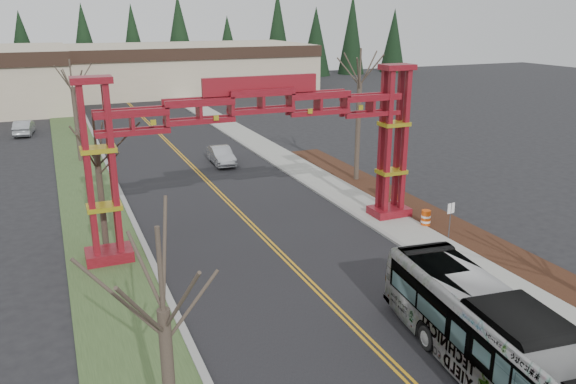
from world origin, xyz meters
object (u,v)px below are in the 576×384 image
gateway_arch (261,128)px  barrel_north (383,190)px  bare_tree_median_far (72,88)px  street_sign (451,214)px  retail_building_east (183,68)px  barrel_south (426,219)px  parked_car_far_a (24,127)px  barrel_mid (395,202)px  bare_tree_right_far (360,83)px  silver_sedan (221,155)px  transit_bus (493,338)px  bare_tree_median_mid (97,155)px  bare_tree_median_near (163,311)px

gateway_arch → barrel_north: size_ratio=18.50×
bare_tree_median_far → street_sign: bearing=-56.2°
retail_building_east → barrel_south: size_ratio=38.19×
bare_tree_median_far → barrel_south: bearing=-54.0°
retail_building_east → bare_tree_median_far: 44.72m
parked_car_far_a → barrel_mid: parked_car_far_a is taller
bare_tree_right_far → barrel_south: size_ratio=9.37×
gateway_arch → retail_building_east: 62.80m
parked_car_far_a → bare_tree_right_far: bearing=136.0°
bare_tree_median_far → parked_car_far_a: bearing=108.4°
barrel_mid → barrel_north: size_ratio=1.00×
gateway_arch → street_sign: bearing=-25.5°
silver_sedan → barrel_mid: (6.61, -14.87, -0.21)m
bare_tree_median_far → barrel_north: size_ratio=8.32×
transit_bus → barrel_north: (7.11, 17.82, -1.01)m
gateway_arch → transit_bus: size_ratio=1.69×
retail_building_east → bare_tree_right_far: bare_tree_right_far is taller
gateway_arch → bare_tree_median_mid: bearing=170.2°
parked_car_far_a → barrel_mid: bearing=128.8°
barrel_north → bare_tree_median_near: bearing=-133.9°
gateway_arch → barrel_north: (9.65, 3.30, -5.49)m
bare_tree_median_near → bare_tree_right_far: size_ratio=0.77×
parked_car_far_a → bare_tree_median_mid: (4.43, -33.02, 4.27)m
street_sign → silver_sedan: bearing=108.3°
bare_tree_median_mid → street_sign: bare_tree_median_mid is taller
bare_tree_median_mid → barrel_north: bearing=6.2°
retail_building_east → barrel_north: bearing=-90.3°
street_sign → barrel_south: 2.26m
bare_tree_median_mid → bare_tree_right_far: bare_tree_right_far is taller
bare_tree_median_far → bare_tree_right_far: bearing=-37.2°
bare_tree_median_near → barrel_north: bearing=46.1°
parked_car_far_a → barrel_south: bearing=126.5°
gateway_arch → bare_tree_median_near: bearing=-118.0°
parked_car_far_a → barrel_north: 38.14m
silver_sedan → barrel_south: (6.61, -18.02, -0.20)m
gateway_arch → silver_sedan: gateway_arch is taller
parked_car_far_a → barrel_south: parked_car_far_a is taller
retail_building_east → bare_tree_median_mid: bearing=-106.6°
gateway_arch → barrel_south: 10.76m
transit_bus → bare_tree_median_mid: size_ratio=1.52×
bare_tree_right_far → barrel_north: bearing=-94.8°
bare_tree_median_mid → bare_tree_right_far: size_ratio=0.76×
gateway_arch → retail_building_east: size_ratio=0.48×
barrel_mid → barrel_north: (0.67, 2.41, 0.00)m
silver_sedan → parked_car_far_a: parked_car_far_a is taller
bare_tree_median_near → barrel_south: bare_tree_median_near is taller
gateway_arch → silver_sedan: (2.36, 15.76, -5.28)m
street_sign → barrel_mid: 5.27m
retail_building_east → bare_tree_median_near: bearing=-103.2°
bare_tree_median_near → bare_tree_right_far: (18.00, 22.50, 1.82)m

